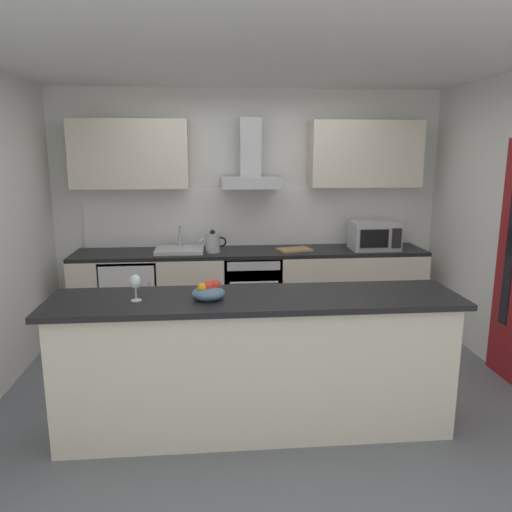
{
  "coord_description": "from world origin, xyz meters",
  "views": [
    {
      "loc": [
        -0.42,
        -3.74,
        1.94
      ],
      "look_at": [
        -0.04,
        0.42,
        1.05
      ],
      "focal_mm": 34.6,
      "sensor_mm": 36.0,
      "label": 1
    }
  ],
  "objects_px": {
    "sink": "(180,249)",
    "fruit_bowl": "(209,292)",
    "wine_glass": "(135,283)",
    "range_hood": "(250,166)",
    "refrigerator": "(132,297)",
    "chopping_board": "(294,250)",
    "kettle": "(213,242)",
    "oven": "(251,291)",
    "microwave": "(374,236)"
  },
  "relations": [
    {
      "from": "microwave",
      "to": "range_hood",
      "type": "relative_size",
      "value": 0.69
    },
    {
      "from": "oven",
      "to": "refrigerator",
      "type": "xyz_separation_m",
      "value": [
        -1.27,
        -0.0,
        -0.03
      ]
    },
    {
      "from": "chopping_board",
      "to": "wine_glass",
      "type": "bearing_deg",
      "value": -125.1
    },
    {
      "from": "wine_glass",
      "to": "oven",
      "type": "bearing_deg",
      "value": 65.28
    },
    {
      "from": "sink",
      "to": "range_hood",
      "type": "bearing_deg",
      "value": 8.92
    },
    {
      "from": "refrigerator",
      "to": "kettle",
      "type": "height_order",
      "value": "kettle"
    },
    {
      "from": "oven",
      "to": "wine_glass",
      "type": "bearing_deg",
      "value": -114.72
    },
    {
      "from": "kettle",
      "to": "range_hood",
      "type": "relative_size",
      "value": 0.4
    },
    {
      "from": "oven",
      "to": "kettle",
      "type": "xyz_separation_m",
      "value": [
        -0.4,
        -0.03,
        0.55
      ]
    },
    {
      "from": "chopping_board",
      "to": "kettle",
      "type": "bearing_deg",
      "value": -179.34
    },
    {
      "from": "kettle",
      "to": "oven",
      "type": "bearing_deg",
      "value": 4.77
    },
    {
      "from": "kettle",
      "to": "wine_glass",
      "type": "xyz_separation_m",
      "value": [
        -0.51,
        -1.95,
        0.1
      ]
    },
    {
      "from": "refrigerator",
      "to": "wine_glass",
      "type": "xyz_separation_m",
      "value": [
        0.35,
        -1.98,
        0.68
      ]
    },
    {
      "from": "fruit_bowl",
      "to": "chopping_board",
      "type": "height_order",
      "value": "fruit_bowl"
    },
    {
      "from": "kettle",
      "to": "chopping_board",
      "type": "distance_m",
      "value": 0.87
    },
    {
      "from": "fruit_bowl",
      "to": "kettle",
      "type": "bearing_deg",
      "value": 88.91
    },
    {
      "from": "range_hood",
      "to": "refrigerator",
      "type": "bearing_deg",
      "value": -174.04
    },
    {
      "from": "fruit_bowl",
      "to": "refrigerator",
      "type": "bearing_deg",
      "value": 112.77
    },
    {
      "from": "refrigerator",
      "to": "oven",
      "type": "bearing_deg",
      "value": 0.12
    },
    {
      "from": "oven",
      "to": "fruit_bowl",
      "type": "relative_size",
      "value": 3.64
    },
    {
      "from": "microwave",
      "to": "chopping_board",
      "type": "distance_m",
      "value": 0.88
    },
    {
      "from": "refrigerator",
      "to": "fruit_bowl",
      "type": "distance_m",
      "value": 2.22
    },
    {
      "from": "wine_glass",
      "to": "range_hood",
      "type": "bearing_deg",
      "value": 66.63
    },
    {
      "from": "kettle",
      "to": "wine_glass",
      "type": "distance_m",
      "value": 2.02
    },
    {
      "from": "sink",
      "to": "kettle",
      "type": "distance_m",
      "value": 0.36
    },
    {
      "from": "chopping_board",
      "to": "fruit_bowl",
      "type": "bearing_deg",
      "value": -114.93
    },
    {
      "from": "kettle",
      "to": "wine_glass",
      "type": "height_order",
      "value": "wine_glass"
    },
    {
      "from": "sink",
      "to": "fruit_bowl",
      "type": "xyz_separation_m",
      "value": [
        0.31,
        -1.98,
        0.1
      ]
    },
    {
      "from": "oven",
      "to": "microwave",
      "type": "distance_m",
      "value": 1.46
    },
    {
      "from": "fruit_bowl",
      "to": "chopping_board",
      "type": "xyz_separation_m",
      "value": [
        0.91,
        1.95,
        -0.12
      ]
    },
    {
      "from": "refrigerator",
      "to": "range_hood",
      "type": "relative_size",
      "value": 1.18
    },
    {
      "from": "microwave",
      "to": "chopping_board",
      "type": "height_order",
      "value": "microwave"
    },
    {
      "from": "oven",
      "to": "fruit_bowl",
      "type": "xyz_separation_m",
      "value": [
        -0.44,
        -1.97,
        0.57
      ]
    },
    {
      "from": "refrigerator",
      "to": "microwave",
      "type": "bearing_deg",
      "value": -0.55
    },
    {
      "from": "range_hood",
      "to": "chopping_board",
      "type": "height_order",
      "value": "range_hood"
    },
    {
      "from": "kettle",
      "to": "chopping_board",
      "type": "bearing_deg",
      "value": 0.66
    },
    {
      "from": "kettle",
      "to": "fruit_bowl",
      "type": "height_order",
      "value": "kettle"
    },
    {
      "from": "kettle",
      "to": "chopping_board",
      "type": "height_order",
      "value": "kettle"
    },
    {
      "from": "chopping_board",
      "to": "sink",
      "type": "bearing_deg",
      "value": 178.37
    },
    {
      "from": "fruit_bowl",
      "to": "chopping_board",
      "type": "distance_m",
      "value": 2.15
    },
    {
      "from": "range_hood",
      "to": "fruit_bowl",
      "type": "height_order",
      "value": "range_hood"
    },
    {
      "from": "fruit_bowl",
      "to": "range_hood",
      "type": "bearing_deg",
      "value": 78.15
    },
    {
      "from": "range_hood",
      "to": "chopping_board",
      "type": "relative_size",
      "value": 2.12
    },
    {
      "from": "refrigerator",
      "to": "microwave",
      "type": "relative_size",
      "value": 1.7
    },
    {
      "from": "microwave",
      "to": "wine_glass",
      "type": "height_order",
      "value": "microwave"
    },
    {
      "from": "sink",
      "to": "refrigerator",
      "type": "bearing_deg",
      "value": -178.47
    },
    {
      "from": "wine_glass",
      "to": "chopping_board",
      "type": "height_order",
      "value": "wine_glass"
    },
    {
      "from": "refrigerator",
      "to": "fruit_bowl",
      "type": "bearing_deg",
      "value": -67.23
    },
    {
      "from": "range_hood",
      "to": "sink",
      "type": "bearing_deg",
      "value": -171.08
    },
    {
      "from": "sink",
      "to": "fruit_bowl",
      "type": "height_order",
      "value": "sink"
    }
  ]
}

